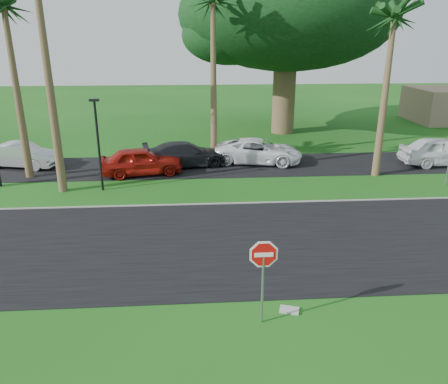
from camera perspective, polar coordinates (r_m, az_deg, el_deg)
ground at (r=15.10m, az=1.28°, el=-9.95°), size 120.00×120.00×0.00m
road at (r=16.86m, az=0.66°, el=-6.56°), size 120.00×8.00×0.02m
parking_strip at (r=26.66m, az=-1.15°, el=3.44°), size 120.00×5.00×0.02m
curb at (r=20.55m, az=-0.24°, el=-1.53°), size 120.00×0.12×0.06m
stop_sign_near at (r=11.70m, az=5.16°, el=-9.52°), size 1.05×0.07×2.62m
palm_left_mid at (r=25.82m, az=-26.78°, el=20.43°), size 5.00×5.00×10.00m
palm_center at (r=27.15m, az=-1.46°, el=23.26°), size 5.00×5.00×10.50m
palm_right_near at (r=25.25m, az=21.31°, el=20.09°), size 5.00×5.00×9.50m
canopy_tree at (r=35.84m, az=8.29°, el=21.86°), size 16.50×16.50×13.12m
streetlight_right at (r=22.61m, az=-16.14°, el=6.61°), size 0.45×0.25×4.64m
car_silver at (r=28.88m, az=-24.95°, el=4.36°), size 4.72×2.55×1.48m
car_red at (r=25.19m, az=-10.77°, el=3.95°), size 4.87×2.67×1.57m
car_dark at (r=26.53m, az=-5.03°, el=4.90°), size 5.33×2.91×1.47m
car_minivan at (r=27.23m, az=4.54°, el=5.32°), size 5.74×3.55×1.48m
car_pickup at (r=29.80m, az=26.62°, el=4.76°), size 5.01×2.02×1.71m
utility_slab at (r=13.15m, az=8.53°, el=-14.99°), size 0.63×0.50×0.06m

